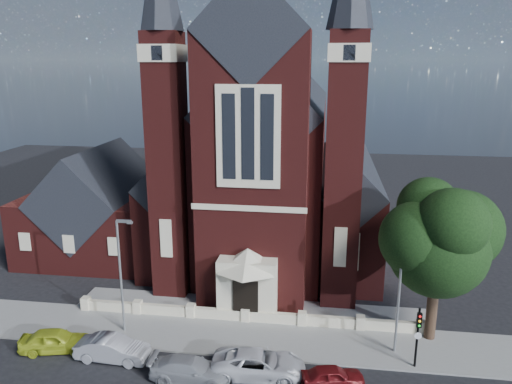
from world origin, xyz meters
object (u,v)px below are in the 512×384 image
street_lamp_left (121,270)px  street_lamp_right (401,287)px  traffic_signal (418,330)px  car_lime_van (55,340)px  church (272,163)px  car_dark_red (333,377)px  car_silver_a (113,349)px  street_tree (441,243)px  car_white_suv (259,364)px  car_silver_b (190,369)px  parish_hall (100,212)px

street_lamp_left → street_lamp_right: bearing=0.0°
traffic_signal → car_lime_van: bearing=-176.9°
church → car_dark_red: (6.06, -22.89, -7.56)m
street_lamp_left → car_silver_a: street_lamp_left is taller
traffic_signal → street_lamp_right: bearing=120.0°
street_tree → car_white_suv: 13.54m
street_lamp_left → car_white_suv: (9.67, -3.54, -3.83)m
car_lime_van → car_silver_a: bearing=-109.0°
street_lamp_left → traffic_signal: street_lamp_left is taller
traffic_signal → street_lamp_left: bearing=175.2°
car_lime_van → car_dark_red: bearing=-106.7°
street_tree → street_lamp_left: street_tree is taller
car_lime_van → car_dark_red: car_lime_van is taller
street_tree → car_silver_b: size_ratio=2.26×
church → car_lime_van: church is taller
car_silver_b → car_white_suv: size_ratio=0.86×
church → street_tree: (12.60, -17.23, -1.23)m
car_dark_red → car_silver_b: bearing=80.2°
parish_hall → car_silver_b: 23.38m
car_silver_a → traffic_signal: bearing=-83.0°
street_lamp_left → car_silver_a: (0.51, -3.23, -3.84)m
car_silver_a → church: bearing=-16.6°
street_lamp_right → car_silver_a: 18.19m
car_lime_van → car_silver_a: car_silver_a is taller
street_lamp_right → car_silver_b: bearing=-159.7°
traffic_signal → car_silver_a: traffic_signal is taller
church → car_lime_van: size_ratio=8.07×
parish_hall → car_dark_red: (22.06, -17.95, -3.39)m
parish_hall → car_dark_red: parish_hall is taller
street_lamp_left → car_silver_b: 8.32m
traffic_signal → car_lime_van: (-22.47, -1.22, -1.85)m
street_lamp_left → traffic_signal: (18.91, -1.57, -2.02)m
street_tree → traffic_signal: street_tree is taller
church → car_dark_red: 24.86m
church → traffic_signal: size_ratio=8.72×
church → car_white_suv: size_ratio=6.34×
church → car_silver_b: bearing=-95.1°
street_lamp_right → car_white_suv: street_lamp_right is taller
parish_hall → street_lamp_left: parish_hall is taller
parish_hall → traffic_signal: parish_hall is taller
street_tree → car_silver_a: (-20.00, -4.94, -6.20)m
car_lime_van → car_silver_a: (4.07, -0.43, 0.02)m
car_dark_red → car_lime_van: bearing=72.5°
street_tree → street_lamp_right: bearing=-145.7°
street_lamp_right → car_lime_van: (-21.56, -2.80, -3.86)m
car_silver_a → car_silver_b: size_ratio=0.97×
street_tree → street_lamp_left: 20.71m
parish_hall → street_lamp_left: (8.09, -14.00, 0.59)m
car_silver_a → car_dark_red: size_ratio=1.26×
parish_hall → car_lime_van: (4.53, -16.80, -3.27)m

